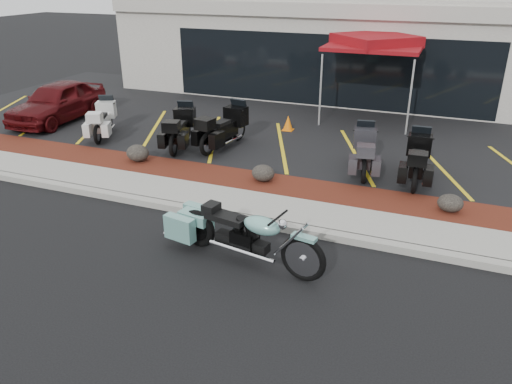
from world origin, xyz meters
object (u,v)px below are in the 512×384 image
at_px(hero_cruiser, 303,252).
at_px(touring_white, 108,113).
at_px(traffic_cone, 288,123).
at_px(popup_canopy, 375,43).
at_px(parked_car, 57,102).

height_order(hero_cruiser, touring_white, touring_white).
height_order(hero_cruiser, traffic_cone, hero_cruiser).
xyz_separation_m(traffic_cone, popup_canopy, (2.20, 2.35, 2.32)).
distance_m(hero_cruiser, touring_white, 10.05).
distance_m(hero_cruiser, parked_car, 12.13).
xyz_separation_m(touring_white, traffic_cone, (5.40, 2.10, -0.33)).
relative_size(touring_white, traffic_cone, 4.08).
bearing_deg(popup_canopy, hero_cruiser, -110.56).
height_order(hero_cruiser, parked_car, parked_car).
xyz_separation_m(touring_white, parked_car, (-2.27, 0.31, 0.09)).
height_order(touring_white, parked_car, parked_car).
bearing_deg(traffic_cone, parked_car, -166.84).
distance_m(touring_white, parked_car, 2.30).
bearing_deg(popup_canopy, traffic_cone, -157.18).
relative_size(touring_white, parked_car, 0.51).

